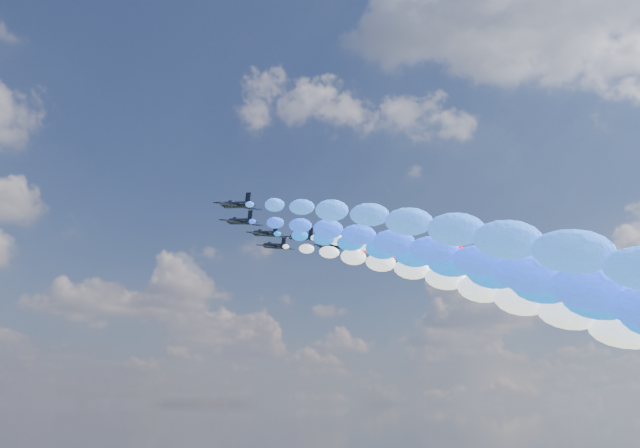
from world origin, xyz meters
TOP-DOWN VIEW (x-y plane):
  - jet_0 at (-26.07, -6.76)m, footprint 8.77×11.87m
  - trail_0 at (-26.07, -64.53)m, footprint 6.45×112.49m
  - jet_1 at (-19.07, 4.16)m, footprint 8.69×11.81m
  - trail_1 at (-19.07, -53.61)m, footprint 6.45×112.49m
  - jet_2 at (-9.26, 10.72)m, footprint 8.61×11.76m
  - trail_2 at (-9.26, -47.05)m, footprint 6.45×112.49m
  - jet_3 at (-0.88, 9.73)m, footprint 9.15×12.14m
  - trail_3 at (-0.88, -48.04)m, footprint 6.45×112.49m
  - jet_4 at (-0.70, 20.78)m, footprint 8.76×11.86m
  - trail_4 at (-0.70, -36.99)m, footprint 6.45×112.49m
  - jet_5 at (9.65, 13.24)m, footprint 8.53×11.69m
  - trail_5 at (9.65, -44.53)m, footprint 6.45×112.49m
  - jet_6 at (18.14, 4.56)m, footprint 8.71×11.83m
  - trail_6 at (18.14, -53.21)m, footprint 6.45×112.49m
  - jet_7 at (24.88, -6.70)m, footprint 9.29×12.24m

SIDE VIEW (x-z plane):
  - trail_0 at x=-26.07m, z-range 71.66..111.87m
  - trail_1 at x=-19.07m, z-range 71.66..111.87m
  - trail_2 at x=-9.26m, z-range 71.66..111.87m
  - trail_3 at x=-0.88m, z-range 71.66..111.87m
  - trail_4 at x=-0.70m, z-range 71.66..111.87m
  - trail_5 at x=9.65m, z-range 71.66..111.87m
  - trail_6 at x=18.14m, z-range 71.66..111.87m
  - jet_0 at x=-26.07m, z-range 107.25..111.90m
  - jet_1 at x=-19.07m, z-range 107.25..111.90m
  - jet_2 at x=-9.26m, z-range 107.25..111.90m
  - jet_3 at x=-0.88m, z-range 107.25..111.90m
  - jet_4 at x=-0.70m, z-range 107.25..111.90m
  - jet_5 at x=9.65m, z-range 107.25..111.90m
  - jet_6 at x=18.14m, z-range 107.25..111.90m
  - jet_7 at x=24.88m, z-range 107.25..111.90m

